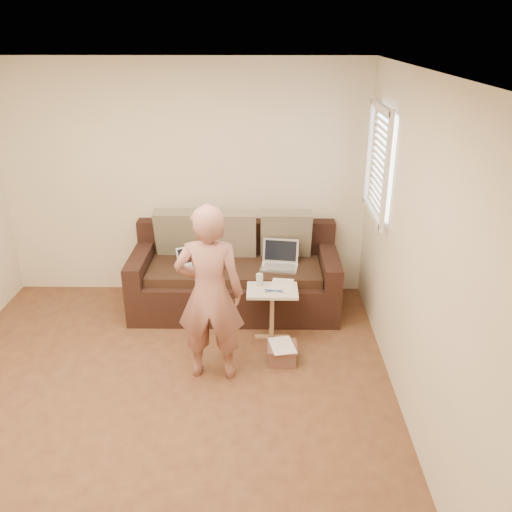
# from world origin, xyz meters

# --- Properties ---
(floor) EXTENTS (4.50, 4.50, 0.00)m
(floor) POSITION_xyz_m (0.00, 0.00, 0.00)
(floor) COLOR #522D1E
(floor) RESTS_ON ground
(ceiling) EXTENTS (4.50, 4.50, 0.00)m
(ceiling) POSITION_xyz_m (0.00, 0.00, 2.60)
(ceiling) COLOR white
(ceiling) RESTS_ON wall_back
(wall_back) EXTENTS (4.00, 0.00, 4.00)m
(wall_back) POSITION_xyz_m (0.00, 2.25, 1.30)
(wall_back) COLOR beige
(wall_back) RESTS_ON ground
(wall_right) EXTENTS (0.00, 4.50, 4.50)m
(wall_right) POSITION_xyz_m (2.00, 0.00, 1.30)
(wall_right) COLOR beige
(wall_right) RESTS_ON ground
(window_blinds) EXTENTS (0.12, 0.88, 1.08)m
(window_blinds) POSITION_xyz_m (1.95, 1.50, 1.70)
(window_blinds) COLOR white
(window_blinds) RESTS_ON wall_right
(sofa) EXTENTS (2.20, 0.95, 0.85)m
(sofa) POSITION_xyz_m (0.57, 1.77, 0.42)
(sofa) COLOR black
(sofa) RESTS_ON ground
(pillow_left) EXTENTS (0.55, 0.29, 0.57)m
(pillow_left) POSITION_xyz_m (-0.03, 2.01, 0.79)
(pillow_left) COLOR #6E6151
(pillow_left) RESTS_ON sofa
(pillow_mid) EXTENTS (0.55, 0.27, 0.57)m
(pillow_mid) POSITION_xyz_m (0.52, 1.97, 0.79)
(pillow_mid) COLOR #766654
(pillow_mid) RESTS_ON sofa
(pillow_right) EXTENTS (0.55, 0.28, 0.57)m
(pillow_right) POSITION_xyz_m (1.12, 1.99, 0.79)
(pillow_right) COLOR #6E6151
(pillow_right) RESTS_ON sofa
(laptop_silver) EXTENTS (0.42, 0.33, 0.26)m
(laptop_silver) POSITION_xyz_m (1.04, 1.68, 0.52)
(laptop_silver) COLOR #B7BABC
(laptop_silver) RESTS_ON sofa
(laptop_white) EXTENTS (0.36, 0.35, 0.21)m
(laptop_white) POSITION_xyz_m (0.15, 1.68, 0.52)
(laptop_white) COLOR white
(laptop_white) RESTS_ON sofa
(person) EXTENTS (0.59, 0.41, 1.60)m
(person) POSITION_xyz_m (0.42, 0.54, 0.80)
(person) COLOR #A1575C
(person) RESTS_ON ground
(side_table) EXTENTS (0.49, 0.34, 0.54)m
(side_table) POSITION_xyz_m (0.96, 1.15, 0.27)
(side_table) COLOR silver
(side_table) RESTS_ON ground
(drinking_glass) EXTENTS (0.07, 0.07, 0.12)m
(drinking_glass) POSITION_xyz_m (0.84, 1.23, 0.60)
(drinking_glass) COLOR silver
(drinking_glass) RESTS_ON side_table
(scissors) EXTENTS (0.20, 0.14, 0.02)m
(scissors) POSITION_xyz_m (0.98, 1.10, 0.55)
(scissors) COLOR silver
(scissors) RESTS_ON side_table
(paper_on_table) EXTENTS (0.25, 0.33, 0.00)m
(paper_on_table) POSITION_xyz_m (1.06, 1.24, 0.54)
(paper_on_table) COLOR white
(paper_on_table) RESTS_ON side_table
(striped_box) EXTENTS (0.27, 0.27, 0.17)m
(striped_box) POSITION_xyz_m (1.05, 0.74, 0.09)
(striped_box) COLOR red
(striped_box) RESTS_ON ground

